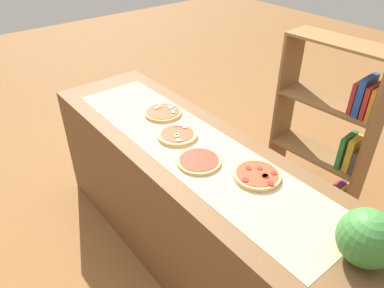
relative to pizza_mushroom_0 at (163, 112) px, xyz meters
name	(u,v)px	position (x,y,z in m)	size (l,w,h in m)	color
ground_plane	(192,251)	(0.41, -0.09, -0.90)	(12.00, 12.00, 0.00)	brown
counter	(192,204)	(0.41, -0.09, -0.45)	(2.33, 0.67, 0.88)	brown
parchment_paper	(192,147)	(0.41, -0.09, -0.01)	(1.93, 0.47, 0.00)	tan
pizza_mushroom_0	(163,112)	(0.00, 0.00, 0.00)	(0.24, 0.24, 0.03)	tan
pizza_mushroom_1	(177,135)	(0.28, -0.09, 0.00)	(0.24, 0.24, 0.03)	#DBB26B
pizza_plain_2	(199,161)	(0.55, -0.15, 0.00)	(0.24, 0.24, 0.02)	#DBB26B
pizza_pepperoni_3	(257,175)	(0.83, 0.00, 0.00)	(0.24, 0.24, 0.03)	#DBB26B
watermelon	(367,238)	(1.42, -0.06, 0.10)	(0.23, 0.23, 0.23)	#387A33
bookshelf	(333,138)	(0.66, 1.01, -0.27)	(0.72, 0.30, 1.31)	brown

